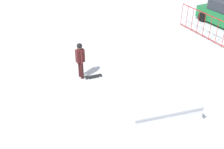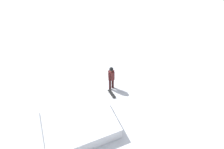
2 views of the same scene
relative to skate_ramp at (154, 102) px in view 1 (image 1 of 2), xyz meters
name	(u,v)px [view 1 (image 1 of 2)]	position (x,y,z in m)	size (l,w,h in m)	color
ground_plane	(144,82)	(-1.90, 0.52, -0.32)	(60.00, 60.00, 0.00)	silver
skate_ramp	(154,102)	(0.00, 0.00, 0.00)	(5.55, 2.93, 0.74)	silver
skater	(80,58)	(-3.33, -2.06, 0.69)	(0.43, 0.41, 1.73)	black
skateboard	(93,76)	(-3.08, -1.54, -0.24)	(0.27, 0.80, 0.09)	black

